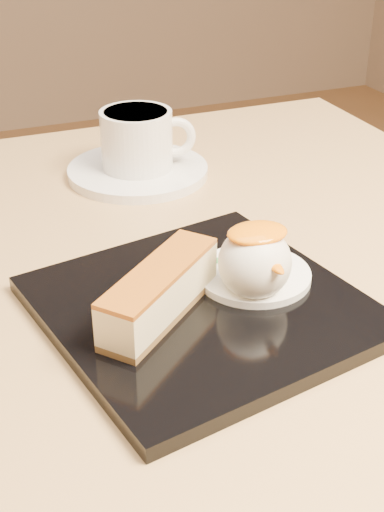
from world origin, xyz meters
name	(u,v)px	position (x,y,z in m)	size (l,w,h in m)	color
table	(148,445)	(0.00, 0.00, 0.56)	(0.80, 0.80, 0.72)	black
dessert_plate	(202,308)	(0.04, -0.04, 0.73)	(0.22, 0.22, 0.01)	black
cheesecake	(160,292)	(0.00, -0.04, 0.75)	(0.11, 0.10, 0.04)	brown
cream_smear	(253,275)	(0.09, -0.02, 0.73)	(0.09, 0.09, 0.01)	white
ice_cream_scoop	(255,263)	(0.08, -0.04, 0.76)	(0.06, 0.06, 0.06)	white
mango_sauce	(257,233)	(0.08, -0.04, 0.78)	(0.05, 0.04, 0.01)	orange
mint_sprig	(207,263)	(0.06, 0.00, 0.74)	(0.03, 0.02, 0.00)	green
saucer	(138,171)	(0.07, 0.23, 0.72)	(0.15, 0.15, 0.01)	white
coffee_cup	(138,138)	(0.08, 0.23, 0.76)	(0.10, 0.08, 0.06)	white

